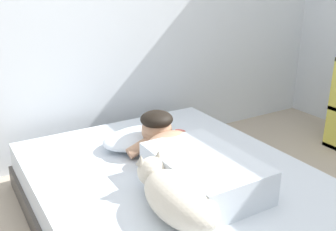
# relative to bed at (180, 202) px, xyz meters

# --- Properties ---
(bed) EXTENTS (1.50, 1.97, 0.31)m
(bed) POSITION_rel_bed_xyz_m (0.00, 0.00, 0.00)
(bed) COLOR #4C4742
(bed) RESTS_ON ground
(pillow) EXTENTS (0.52, 0.32, 0.11)m
(pillow) POSITION_rel_bed_xyz_m (0.01, 0.48, 0.21)
(pillow) COLOR silver
(pillow) RESTS_ON bed
(person_lying) EXTENTS (0.43, 0.92, 0.27)m
(person_lying) POSITION_rel_bed_xyz_m (0.05, -0.02, 0.27)
(person_lying) COLOR silver
(person_lying) RESTS_ON bed
(dog) EXTENTS (0.26, 0.57, 0.21)m
(dog) POSITION_rel_bed_xyz_m (-0.20, -0.28, 0.26)
(dog) COLOR beige
(dog) RESTS_ON bed
(coffee_cup) EXTENTS (0.12, 0.09, 0.07)m
(coffee_cup) POSITION_rel_bed_xyz_m (0.25, 0.40, 0.20)
(coffee_cup) COLOR #D84C47
(coffee_cup) RESTS_ON bed
(cell_phone) EXTENTS (0.07, 0.14, 0.01)m
(cell_phone) POSITION_rel_bed_xyz_m (-0.15, -0.35, 0.16)
(cell_phone) COLOR black
(cell_phone) RESTS_ON bed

